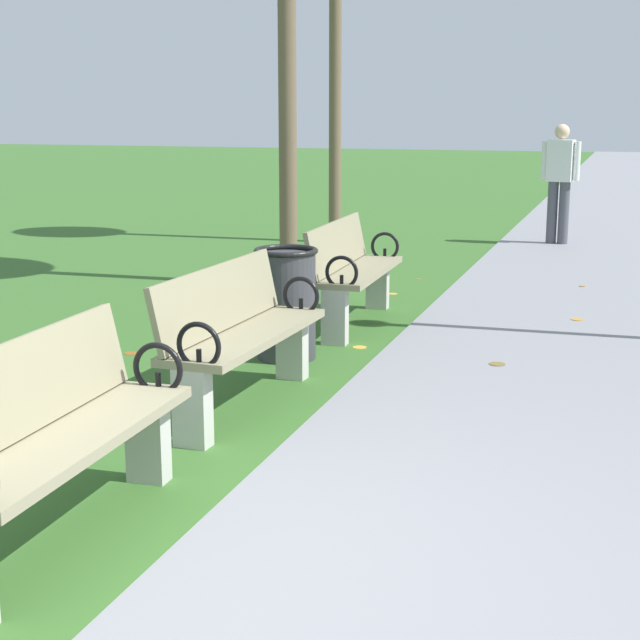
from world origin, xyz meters
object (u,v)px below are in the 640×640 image
(park_bench_1, at_px, (57,435))
(park_bench_3, at_px, (352,270))
(trash_bin, at_px, (286,303))
(park_bench_2, at_px, (239,333))
(pedestrian_walking, at_px, (560,177))

(park_bench_1, relative_size, park_bench_3, 1.00)
(park_bench_3, xyz_separation_m, trash_bin, (-0.15, -1.26, -0.06))
(park_bench_1, distance_m, trash_bin, 3.28)
(park_bench_2, bearing_deg, park_bench_3, 90.00)
(park_bench_3, bearing_deg, trash_bin, -96.65)
(park_bench_2, distance_m, trash_bin, 1.26)
(park_bench_2, relative_size, pedestrian_walking, 1.00)
(park_bench_2, bearing_deg, park_bench_1, -90.00)
(park_bench_3, bearing_deg, pedestrian_walking, 77.33)
(park_bench_2, height_order, park_bench_3, same)
(park_bench_2, distance_m, park_bench_3, 2.52)
(park_bench_2, bearing_deg, pedestrian_walking, 81.13)
(park_bench_1, height_order, park_bench_2, same)
(park_bench_3, distance_m, trash_bin, 1.27)
(park_bench_3, bearing_deg, park_bench_1, -90.00)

